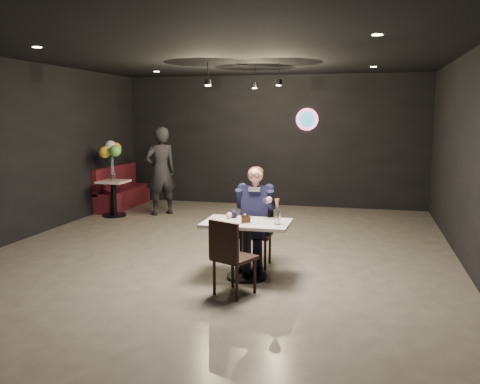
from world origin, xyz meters
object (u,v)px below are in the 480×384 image
(chair_near, at_px, (235,256))
(balloon_vase, at_px, (113,177))
(seated_man, at_px, (256,216))
(passerby, at_px, (161,171))
(booth_bench, at_px, (123,187))
(chair_far, at_px, (256,234))
(sundae_glass, at_px, (277,218))
(side_table, at_px, (114,200))
(main_table, at_px, (247,250))

(chair_near, height_order, balloon_vase, chair_near)
(seated_man, relative_size, passerby, 0.78)
(booth_bench, bearing_deg, chair_far, -43.68)
(sundae_glass, bearing_deg, balloon_vase, 140.12)
(passerby, bearing_deg, seated_man, 87.36)
(chair_near, xyz_separation_m, balloon_vase, (-3.62, 3.91, 0.37))
(seated_man, xyz_separation_m, booth_bench, (-3.92, 3.75, -0.25))
(side_table, distance_m, passerby, 1.14)
(main_table, distance_m, balloon_vase, 4.92)
(chair_far, relative_size, sundae_glass, 5.46)
(sundae_glass, xyz_separation_m, balloon_vase, (-4.03, 3.37, -0.01))
(seated_man, xyz_separation_m, balloon_vase, (-3.62, 2.75, 0.11))
(booth_bench, distance_m, balloon_vase, 1.10)
(seated_man, xyz_separation_m, sundae_glass, (0.41, -0.62, 0.11))
(main_table, bearing_deg, side_table, 137.71)
(chair_far, distance_m, chair_near, 1.17)
(seated_man, xyz_separation_m, side_table, (-3.62, 2.75, -0.37))
(chair_far, relative_size, balloon_vase, 5.86)
(chair_near, height_order, passerby, passerby)
(chair_far, xyz_separation_m, sundae_glass, (0.41, -0.62, 0.37))
(chair_near, bearing_deg, passerby, 146.69)
(chair_far, height_order, sundae_glass, chair_far)
(seated_man, xyz_separation_m, passerby, (-2.74, 3.16, 0.21))
(chair_near, distance_m, balloon_vase, 5.34)
(seated_man, distance_m, passerby, 4.18)
(booth_bench, bearing_deg, passerby, -26.40)
(balloon_vase, bearing_deg, booth_bench, 106.70)
(chair_far, bearing_deg, side_table, 142.84)
(chair_far, relative_size, passerby, 0.50)
(side_table, bearing_deg, seated_man, -37.16)
(chair_near, xyz_separation_m, sundae_glass, (0.41, 0.54, 0.37))
(side_table, bearing_deg, passerby, 24.92)
(main_table, relative_size, side_table, 1.59)
(chair_far, relative_size, side_table, 1.33)
(main_table, xyz_separation_m, booth_bench, (-3.92, 4.30, 0.10))
(side_table, relative_size, balloon_vase, 4.42)
(seated_man, relative_size, side_table, 2.08)
(sundae_glass, bearing_deg, main_table, 169.88)
(chair_near, xyz_separation_m, seated_man, (0.00, 1.17, 0.26))
(balloon_vase, distance_m, passerby, 0.98)
(booth_bench, xyz_separation_m, passerby, (1.19, -0.59, 0.45))
(side_table, height_order, balloon_vase, balloon_vase)
(main_table, relative_size, balloon_vase, 7.01)
(seated_man, distance_m, booth_bench, 5.43)
(sundae_glass, bearing_deg, chair_near, -126.92)
(passerby, bearing_deg, chair_near, 78.78)
(booth_bench, bearing_deg, main_table, -47.60)
(seated_man, bearing_deg, passerby, 130.92)
(seated_man, height_order, side_table, seated_man)
(main_table, distance_m, passerby, 4.64)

